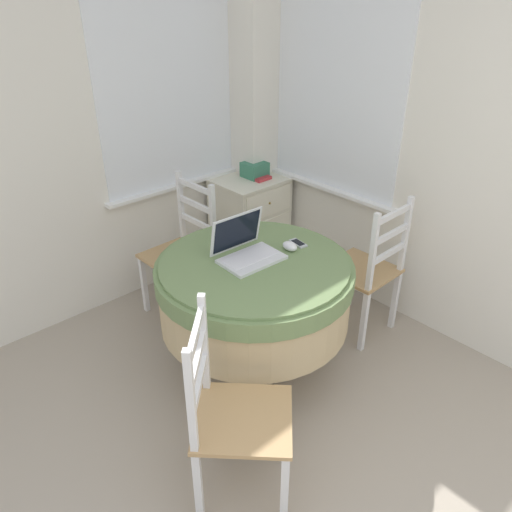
# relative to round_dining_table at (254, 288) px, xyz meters

# --- Properties ---
(corner_room_shell) EXTENTS (4.26, 4.71, 2.55)m
(corner_room_shell) POSITION_rel_round_dining_table_xyz_m (0.33, 0.24, 0.68)
(corner_room_shell) COLOR white
(corner_room_shell) RESTS_ON ground_plane
(round_dining_table) EXTENTS (1.11, 1.11, 0.77)m
(round_dining_table) POSITION_rel_round_dining_table_xyz_m (0.00, 0.00, 0.00)
(round_dining_table) COLOR #4C3D2D
(round_dining_table) RESTS_ON ground_plane
(laptop) EXTENTS (0.35, 0.29, 0.24)m
(laptop) POSITION_rel_round_dining_table_xyz_m (-0.00, 0.07, 0.23)
(laptop) COLOR silver
(laptop) RESTS_ON round_dining_table
(computer_mouse) EXTENTS (0.06, 0.10, 0.05)m
(computer_mouse) POSITION_rel_round_dining_table_xyz_m (0.24, -0.04, 0.20)
(computer_mouse) COLOR white
(computer_mouse) RESTS_ON round_dining_table
(cell_phone) EXTENTS (0.07, 0.12, 0.01)m
(cell_phone) POSITION_rel_round_dining_table_xyz_m (0.33, -0.02, 0.18)
(cell_phone) COLOR #B2B7BC
(cell_phone) RESTS_ON round_dining_table
(dining_chair_near_back_window) EXTENTS (0.43, 0.42, 0.98)m
(dining_chair_near_back_window) POSITION_rel_round_dining_table_xyz_m (0.08, 0.83, -0.13)
(dining_chair_near_back_window) COLOR tan
(dining_chair_near_back_window) RESTS_ON ground_plane
(dining_chair_near_right_window) EXTENTS (0.42, 0.43, 0.98)m
(dining_chair_near_right_window) POSITION_rel_round_dining_table_xyz_m (0.82, -0.19, -0.13)
(dining_chair_near_right_window) COLOR tan
(dining_chair_near_right_window) RESTS_ON ground_plane
(dining_chair_camera_near) EXTENTS (0.59, 0.59, 0.98)m
(dining_chair_camera_near) POSITION_rel_round_dining_table_xyz_m (-0.63, -0.55, -0.13)
(dining_chair_camera_near) COLOR tan
(dining_chair_camera_near) RESTS_ON ground_plane
(corner_cabinet) EXTENTS (0.55, 0.48, 0.76)m
(corner_cabinet) POSITION_rel_round_dining_table_xyz_m (0.89, 1.03, -0.22)
(corner_cabinet) COLOR silver
(corner_cabinet) RESTS_ON ground_plane
(storage_box) EXTENTS (0.17, 0.17, 0.12)m
(storage_box) POSITION_rel_round_dining_table_xyz_m (0.94, 1.03, 0.22)
(storage_box) COLOR #387A5B
(storage_box) RESTS_ON corner_cabinet
(book_on_cabinet) EXTENTS (0.14, 0.22, 0.02)m
(book_on_cabinet) POSITION_rel_round_dining_table_xyz_m (0.94, 1.01, 0.17)
(book_on_cabinet) COLOR #BC3338
(book_on_cabinet) RESTS_ON corner_cabinet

